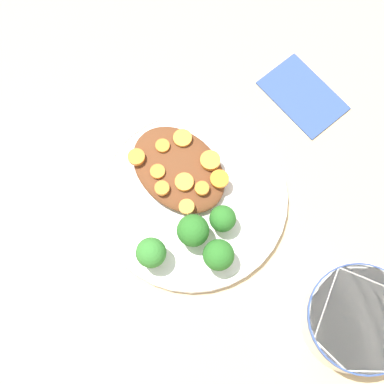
{
  "coord_description": "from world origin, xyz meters",
  "views": [
    {
      "loc": [
        0.15,
        -0.15,
        0.69
      ],
      "look_at": [
        0.0,
        0.0,
        0.03
      ],
      "focal_mm": 50.0,
      "sensor_mm": 36.0,
      "label": 1
    }
  ],
  "objects": [
    {
      "name": "broccoli_floret_0",
      "position": [
        0.04,
        -0.04,
        0.05
      ],
      "size": [
        0.04,
        0.04,
        0.05
      ],
      "color": "#759E51",
      "rests_on": "plate"
    },
    {
      "name": "broccoli_floret_2",
      "position": [
        0.08,
        -0.04,
        0.05
      ],
      "size": [
        0.04,
        0.04,
        0.05
      ],
      "color": "#7FA85B",
      "rests_on": "plate"
    },
    {
      "name": "carrot_slice_6",
      "position": [
        -0.07,
        0.01,
        0.04
      ],
      "size": [
        0.02,
        0.02,
        0.0
      ],
      "primitive_type": "cylinder",
      "color": "orange",
      "rests_on": "stew_mound"
    },
    {
      "name": "dip_bowl",
      "position": [
        0.25,
        0.03,
        0.03
      ],
      "size": [
        0.13,
        0.13,
        0.06
      ],
      "color": "white",
      "rests_on": "ground_plane"
    },
    {
      "name": "stew_mound",
      "position": [
        -0.04,
        0.01,
        0.03
      ],
      "size": [
        0.14,
        0.1,
        0.02
      ],
      "primitive_type": "ellipsoid",
      "color": "brown",
      "rests_on": "plate"
    },
    {
      "name": "broccoli_floret_3",
      "position": [
        0.03,
        -0.09,
        0.05
      ],
      "size": [
        0.04,
        0.04,
        0.05
      ],
      "color": "#7FA85B",
      "rests_on": "plate"
    },
    {
      "name": "broccoli_floret_1",
      "position": [
        0.05,
        0.0,
        0.04
      ],
      "size": [
        0.03,
        0.03,
        0.04
      ],
      "color": "#759E51",
      "rests_on": "plate"
    },
    {
      "name": "carrot_slice_9",
      "position": [
        0.01,
        0.01,
        0.04
      ],
      "size": [
        0.02,
        0.02,
        0.01
      ],
      "primitive_type": "cylinder",
      "color": "orange",
      "rests_on": "stew_mound"
    },
    {
      "name": "napkin",
      "position": [
        -0.0,
        0.22,
        0.0
      ],
      "size": [
        0.12,
        0.09,
        0.01
      ],
      "rotation": [
        0.0,
        0.0,
        -0.08
      ],
      "color": "#334C8C",
      "rests_on": "ground_plane"
    },
    {
      "name": "plate",
      "position": [
        0.0,
        0.0,
        0.01
      ],
      "size": [
        0.25,
        0.25,
        0.02
      ],
      "color": "white",
      "rests_on": "ground_plane"
    },
    {
      "name": "carrot_slice_3",
      "position": [
        -0.05,
        -0.01,
        0.04
      ],
      "size": [
        0.02,
        0.02,
        0.0
      ],
      "primitive_type": "cylinder",
      "color": "orange",
      "rests_on": "stew_mound"
    },
    {
      "name": "carrot_slice_2",
      "position": [
        0.01,
        -0.02,
        0.04
      ],
      "size": [
        0.02,
        0.02,
        0.01
      ],
      "primitive_type": "cylinder",
      "color": "orange",
      "rests_on": "stew_mound"
    },
    {
      "name": "carrot_slice_4",
      "position": [
        0.01,
        0.04,
        0.04
      ],
      "size": [
        0.02,
        0.02,
        0.01
      ],
      "primitive_type": "cylinder",
      "color": "orange",
      "rests_on": "stew_mound"
    },
    {
      "name": "carrot_slice_8",
      "position": [
        -0.03,
        -0.03,
        0.04
      ],
      "size": [
        0.02,
        0.02,
        0.01
      ],
      "primitive_type": "cylinder",
      "color": "orange",
      "rests_on": "stew_mound"
    },
    {
      "name": "carrot_slice_5",
      "position": [
        -0.06,
        0.04,
        0.04
      ],
      "size": [
        0.02,
        0.02,
        0.0
      ],
      "primitive_type": "cylinder",
      "color": "orange",
      "rests_on": "stew_mound"
    },
    {
      "name": "carrot_slice_1",
      "position": [
        -0.01,
        -0.0,
        0.04
      ],
      "size": [
        0.02,
        0.02,
        0.01
      ],
      "primitive_type": "cylinder",
      "color": "orange",
      "rests_on": "stew_mound"
    },
    {
      "name": "carrot_slice_0",
      "position": [
        -0.01,
        0.04,
        0.04
      ],
      "size": [
        0.03,
        0.03,
        0.01
      ],
      "primitive_type": "cylinder",
      "color": "orange",
      "rests_on": "stew_mound"
    },
    {
      "name": "ground_plane",
      "position": [
        0.0,
        0.0,
        0.0
      ],
      "size": [
        4.0,
        4.0,
        0.0
      ],
      "primitive_type": "plane",
      "color": "tan"
    },
    {
      "name": "carrot_slice_7",
      "position": [
        -0.08,
        -0.02,
        0.04
      ],
      "size": [
        0.02,
        0.02,
        0.01
      ],
      "primitive_type": "cylinder",
      "color": "orange",
      "rests_on": "stew_mound"
    }
  ]
}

